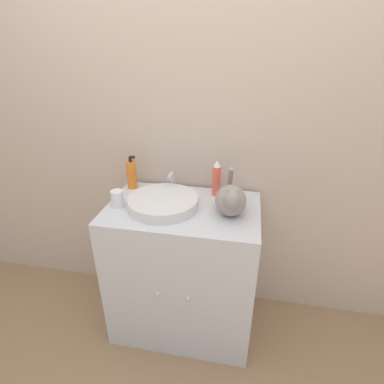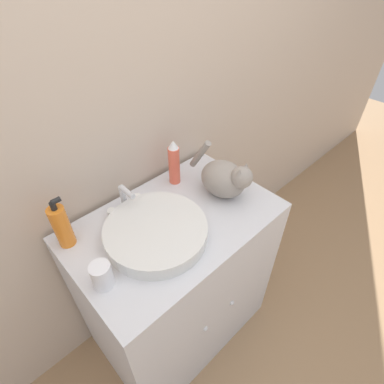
# 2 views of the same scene
# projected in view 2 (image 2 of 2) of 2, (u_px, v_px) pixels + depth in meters

# --- Properties ---
(ground_plane) EXTENTS (8.00, 8.00, 0.00)m
(ground_plane) POSITION_uv_depth(u_px,v_px,m) (213.00, 358.00, 1.62)
(ground_plane) COLOR #997551
(wall_back) EXTENTS (6.00, 0.05, 2.50)m
(wall_back) POSITION_uv_depth(u_px,v_px,m) (116.00, 107.00, 1.12)
(wall_back) COLOR #C6B29E
(wall_back) RESTS_ON ground_plane
(vanity_cabinet) EXTENTS (0.85, 0.56, 0.88)m
(vanity_cabinet) POSITION_uv_depth(u_px,v_px,m) (178.00, 281.00, 1.48)
(vanity_cabinet) COLOR silver
(vanity_cabinet) RESTS_ON ground_plane
(sink_basin) EXTENTS (0.39, 0.39, 0.06)m
(sink_basin) POSITION_uv_depth(u_px,v_px,m) (156.00, 232.00, 1.11)
(sink_basin) COLOR silver
(sink_basin) RESTS_ON vanity_cabinet
(faucet) EXTENTS (0.16, 0.10, 0.13)m
(faucet) POSITION_uv_depth(u_px,v_px,m) (125.00, 200.00, 1.20)
(faucet) COLOR silver
(faucet) RESTS_ON vanity_cabinet
(cat) EXTENTS (0.19, 0.32, 0.23)m
(cat) POSITION_uv_depth(u_px,v_px,m) (225.00, 178.00, 1.26)
(cat) COLOR gray
(cat) RESTS_ON vanity_cabinet
(soap_bottle) EXTENTS (0.06, 0.06, 0.21)m
(soap_bottle) POSITION_uv_depth(u_px,v_px,m) (62.00, 226.00, 1.05)
(soap_bottle) COLOR orange
(soap_bottle) RESTS_ON vanity_cabinet
(spray_bottle) EXTENTS (0.05, 0.05, 0.22)m
(spray_bottle) POSITION_uv_depth(u_px,v_px,m) (174.00, 163.00, 1.31)
(spray_bottle) COLOR #EF6047
(spray_bottle) RESTS_ON vanity_cabinet
(cup) EXTENTS (0.07, 0.07, 0.09)m
(cup) POSITION_uv_depth(u_px,v_px,m) (102.00, 275.00, 0.95)
(cup) COLOR white
(cup) RESTS_ON vanity_cabinet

